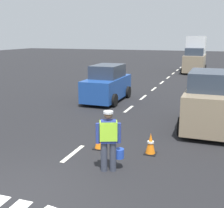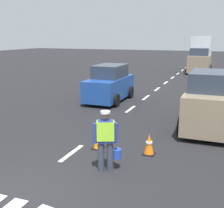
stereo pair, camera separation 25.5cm
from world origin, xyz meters
name	(u,v)px [view 2 (the right image)]	position (x,y,z in m)	size (l,w,h in m)	color
ground_plane	(173,77)	(0.00, 21.00, 0.00)	(96.00, 96.00, 0.00)	black
lane_center_line	(180,72)	(0.00, 25.20, 0.00)	(0.14, 46.40, 0.01)	silver
road_worker	(106,138)	(1.47, 2.01, 0.93)	(0.68, 0.56, 1.67)	#383D4C
traffic_cone_near	(149,144)	(2.26, 3.51, 0.33)	(0.36, 0.36, 0.67)	black
traffic_cone_far	(98,141)	(0.61, 3.37, 0.25)	(0.36, 0.36, 0.50)	black
delivery_truck	(200,56)	(1.83, 25.31, 1.61)	(2.16, 4.60, 3.54)	gray
car_oncoming_lead	(110,84)	(-1.69, 10.15, 0.93)	(1.90, 3.88, 2.01)	#1E4799
car_parked_curbside	(211,103)	(3.83, 6.84, 1.06)	(2.04, 4.00, 2.27)	gray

